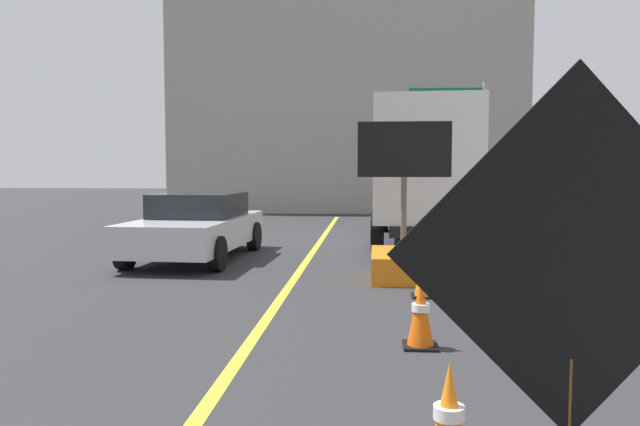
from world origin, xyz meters
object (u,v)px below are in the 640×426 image
at_px(pickup_car, 197,226).
at_px(roadwork_sign, 572,262).
at_px(arrow_board_trailer, 403,250).
at_px(traffic_cone_far_lane, 424,271).
at_px(highway_guide_sign, 462,127).
at_px(box_truck, 424,170).
at_px(traffic_cone_mid_lane, 421,313).
at_px(traffic_cone_near_sign, 449,421).

bearing_deg(pickup_car, roadwork_sign, -65.00).
relative_size(arrow_board_trailer, traffic_cone_far_lane, 3.47).
bearing_deg(pickup_car, highway_guide_sign, 54.08).
bearing_deg(box_truck, traffic_cone_far_lane, -94.97).
distance_m(pickup_car, traffic_cone_mid_lane, 7.34).
distance_m(arrow_board_trailer, pickup_car, 4.64).
distance_m(arrow_board_trailer, traffic_cone_mid_lane, 4.12).
bearing_deg(pickup_car, traffic_cone_near_sign, -64.80).
distance_m(roadwork_sign, arrow_board_trailer, 7.81).
xyz_separation_m(traffic_cone_near_sign, traffic_cone_mid_lane, (0.06, 2.70, 0.01)).
relative_size(arrow_board_trailer, traffic_cone_mid_lane, 3.59).
bearing_deg(traffic_cone_far_lane, traffic_cone_mid_lane, -96.00).
bearing_deg(traffic_cone_far_lane, roadwork_sign, -89.42).
bearing_deg(roadwork_sign, traffic_cone_near_sign, 113.05).
relative_size(highway_guide_sign, traffic_cone_far_lane, 6.42).
height_order(box_truck, traffic_cone_near_sign, box_truck).
bearing_deg(traffic_cone_mid_lane, traffic_cone_near_sign, -91.27).
xyz_separation_m(roadwork_sign, traffic_cone_near_sign, (-0.39, 0.91, -1.11)).
distance_m(roadwork_sign, traffic_cone_far_lane, 6.25).
bearing_deg(box_truck, pickup_car, -146.25).
bearing_deg(arrow_board_trailer, roadwork_sign, -87.92).
height_order(box_truck, traffic_cone_mid_lane, box_truck).
relative_size(roadwork_sign, traffic_cone_near_sign, 3.22).
relative_size(roadwork_sign, traffic_cone_far_lane, 3.00).
xyz_separation_m(roadwork_sign, box_truck, (0.53, 13.02, 0.40)).
relative_size(roadwork_sign, highway_guide_sign, 0.47).
relative_size(highway_guide_sign, traffic_cone_mid_lane, 6.65).
relative_size(box_truck, traffic_cone_mid_lane, 9.48).
xyz_separation_m(pickup_car, traffic_cone_near_sign, (4.11, -8.74, -0.34)).
xyz_separation_m(arrow_board_trailer, traffic_cone_mid_lane, (-0.05, -4.12, -0.11)).
bearing_deg(pickup_car, arrow_board_trailer, -24.40).
height_order(arrow_board_trailer, traffic_cone_far_lane, arrow_board_trailer).
bearing_deg(roadwork_sign, traffic_cone_far_lane, 90.58).
distance_m(box_truck, pickup_car, 6.17).
bearing_deg(box_truck, arrow_board_trailer, -98.78).
bearing_deg(roadwork_sign, arrow_board_trailer, 92.08).
xyz_separation_m(arrow_board_trailer, traffic_cone_near_sign, (-0.11, -6.82, -0.12)).
bearing_deg(highway_guide_sign, box_truck, -107.02).
xyz_separation_m(box_truck, traffic_cone_near_sign, (-0.92, -12.10, -1.51)).
height_order(traffic_cone_near_sign, traffic_cone_far_lane, traffic_cone_far_lane).
height_order(arrow_board_trailer, traffic_cone_mid_lane, arrow_board_trailer).
distance_m(traffic_cone_mid_lane, traffic_cone_far_lane, 2.55).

